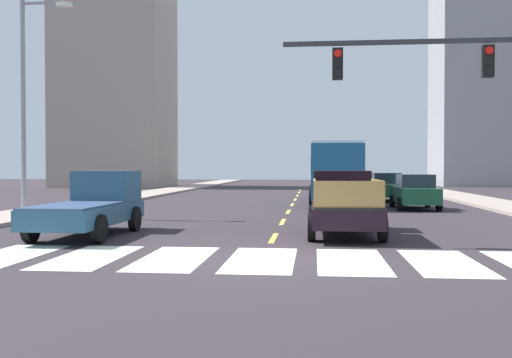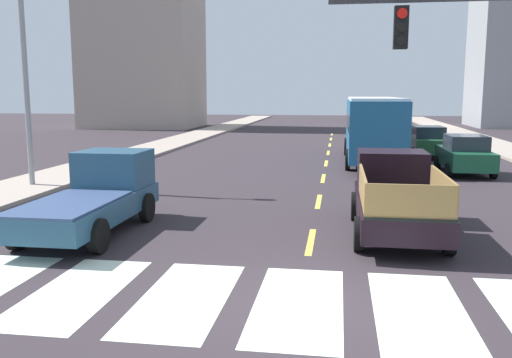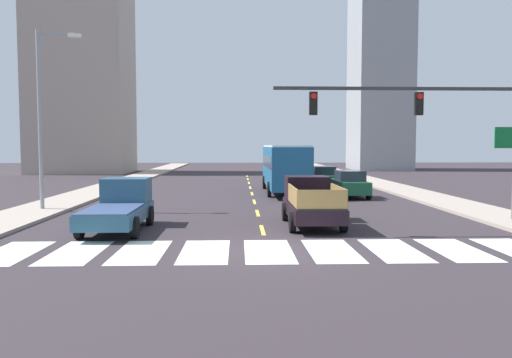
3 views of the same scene
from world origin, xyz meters
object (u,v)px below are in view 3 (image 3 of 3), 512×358
Objects in this scene: pickup_stakebed at (311,202)px; city_bus at (285,165)px; pickup_dark at (120,206)px; traffic_signal_gantry at (450,121)px; sedan_mid at (349,184)px; sedan_far at (323,177)px; streetlight_left at (43,112)px.

city_bus is at bearing 87.53° from pickup_stakebed.
traffic_signal_gantry is at bearing -7.86° from pickup_dark.
city_bus is 2.45× the size of sedan_mid.
city_bus is at bearing -135.61° from sedan_far.
traffic_signal_gantry is (0.75, -13.49, 3.37)m from sedan_mid.
sedan_mid is (3.84, -3.32, -1.09)m from city_bus.
pickup_dark is (-7.70, -1.01, -0.02)m from pickup_stakebed.
traffic_signal_gantry is at bearing -29.72° from pickup_stakebed.
sedan_far is 6.51m from sedan_mid.
traffic_signal_gantry is (4.60, -16.81, 2.28)m from city_bus.
sedan_far is 20.29m from traffic_signal_gantry.
pickup_stakebed is 7.77m from pickup_dark.
sedan_far is (11.13, 18.42, -0.06)m from pickup_dark.
city_bus is 17.58m from traffic_signal_gantry.
streetlight_left reaches higher than sedan_mid.
pickup_stakebed is at bearing 151.96° from traffic_signal_gantry.
pickup_dark is 0.58× the size of streetlight_left.
city_bus is 4.65m from sedan_far.
pickup_stakebed is 11.66m from sedan_mid.
pickup_dark is 1.18× the size of sedan_mid.
streetlight_left reaches higher than pickup_stakebed.
pickup_dark is 13.02m from traffic_signal_gantry.
sedan_mid is (0.61, -6.48, 0.00)m from sedan_far.
streetlight_left is at bearing -157.71° from sedan_mid.
city_bus reaches higher than pickup_stakebed.
pickup_stakebed is 14.29m from city_bus.
sedan_mid is at bearing 44.66° from pickup_dark.
sedan_far is at bearing 93.91° from traffic_signal_gantry.
city_bus reaches higher than sedan_far.
pickup_dark is 21.52m from sedan_far.
city_bus is 1.10× the size of traffic_signal_gantry.
pickup_dark is at bearing 172.97° from traffic_signal_gantry.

